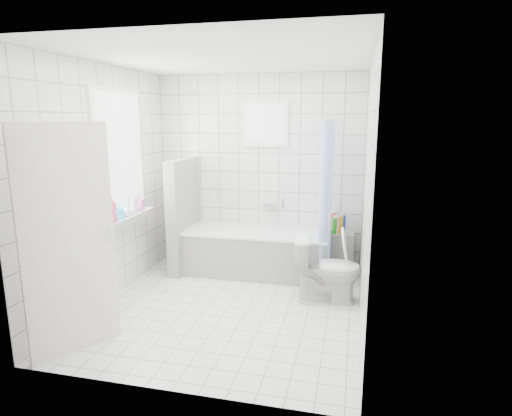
# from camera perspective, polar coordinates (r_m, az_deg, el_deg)

# --- Properties ---
(ground) EXTENTS (3.00, 3.00, 0.00)m
(ground) POSITION_cam_1_polar(r_m,az_deg,el_deg) (4.80, -3.75, -13.08)
(ground) COLOR white
(ground) RESTS_ON ground
(ceiling) EXTENTS (3.00, 3.00, 0.00)m
(ceiling) POSITION_cam_1_polar(r_m,az_deg,el_deg) (4.39, -4.23, 19.38)
(ceiling) COLOR white
(ceiling) RESTS_ON ground
(wall_back) EXTENTS (2.80, 0.02, 2.60)m
(wall_back) POSITION_cam_1_polar(r_m,az_deg,el_deg) (5.85, 0.34, 4.78)
(wall_back) COLOR white
(wall_back) RESTS_ON ground
(wall_front) EXTENTS (2.80, 0.02, 2.60)m
(wall_front) POSITION_cam_1_polar(r_m,az_deg,el_deg) (3.04, -12.27, -2.22)
(wall_front) COLOR white
(wall_front) RESTS_ON ground
(wall_left) EXTENTS (0.02, 3.00, 2.60)m
(wall_left) POSITION_cam_1_polar(r_m,az_deg,el_deg) (5.00, -19.52, 2.87)
(wall_left) COLOR white
(wall_left) RESTS_ON ground
(wall_right) EXTENTS (0.02, 3.00, 2.60)m
(wall_right) POSITION_cam_1_polar(r_m,az_deg,el_deg) (4.22, 14.51, 1.62)
(wall_right) COLOR white
(wall_right) RESTS_ON ground
(window_left) EXTENTS (0.01, 0.90, 1.40)m
(window_left) POSITION_cam_1_polar(r_m,az_deg,el_deg) (5.20, -17.55, 6.66)
(window_left) COLOR white
(window_left) RESTS_ON wall_left
(window_back) EXTENTS (0.50, 0.01, 0.50)m
(window_back) POSITION_cam_1_polar(r_m,az_deg,el_deg) (5.74, 1.24, 11.15)
(window_back) COLOR white
(window_back) RESTS_ON wall_back
(window_sill) EXTENTS (0.18, 1.02, 0.08)m
(window_sill) POSITION_cam_1_polar(r_m,az_deg,el_deg) (5.29, -16.63, -1.34)
(window_sill) COLOR white
(window_sill) RESTS_ON wall_left
(door) EXTENTS (0.44, 0.71, 2.00)m
(door) POSITION_cam_1_polar(r_m,az_deg,el_deg) (3.95, -23.67, -4.18)
(door) COLOR silver
(door) RESTS_ON ground
(bathtub) EXTENTS (1.88, 0.77, 0.58)m
(bathtub) POSITION_cam_1_polar(r_m,az_deg,el_deg) (5.69, 0.17, -5.84)
(bathtub) COLOR white
(bathtub) RESTS_ON ground
(partition_wall) EXTENTS (0.15, 0.85, 1.50)m
(partition_wall) POSITION_cam_1_polar(r_m,az_deg,el_deg) (5.83, -9.62, -0.91)
(partition_wall) COLOR white
(partition_wall) RESTS_ON ground
(tiled_ledge) EXTENTS (0.40, 0.24, 0.55)m
(tiled_ledge) POSITION_cam_1_polar(r_m,az_deg,el_deg) (5.81, 10.86, -5.84)
(tiled_ledge) COLOR white
(tiled_ledge) RESTS_ON ground
(toilet) EXTENTS (0.79, 0.52, 0.75)m
(toilet) POSITION_cam_1_polar(r_m,az_deg,el_deg) (4.87, 9.45, -8.04)
(toilet) COLOR white
(toilet) RESTS_ON ground
(curtain_rod) EXTENTS (0.02, 0.80, 0.02)m
(curtain_rod) POSITION_cam_1_polar(r_m,az_deg,el_deg) (5.27, 9.69, 11.46)
(curtain_rod) COLOR silver
(curtain_rod) RESTS_ON wall_back
(shower_curtain) EXTENTS (0.14, 0.48, 1.78)m
(shower_curtain) POSITION_cam_1_polar(r_m,az_deg,el_deg) (5.22, 9.25, 1.54)
(shower_curtain) COLOR #4E70E5
(shower_curtain) RESTS_ON curtain_rod
(tub_faucet) EXTENTS (0.18, 0.06, 0.06)m
(tub_faucet) POSITION_cam_1_polar(r_m,az_deg,el_deg) (5.85, 1.87, 0.31)
(tub_faucet) COLOR silver
(tub_faucet) RESTS_ON wall_back
(sill_bottles) EXTENTS (0.15, 0.77, 0.32)m
(sill_bottles) POSITION_cam_1_polar(r_m,az_deg,el_deg) (5.17, -17.18, 0.23)
(sill_bottles) COLOR #38D6FF
(sill_bottles) RESTS_ON window_sill
(ledge_bottles) EXTENTS (0.19, 0.17, 0.25)m
(ledge_bottles) POSITION_cam_1_polar(r_m,az_deg,el_deg) (5.69, 10.85, -2.16)
(ledge_bottles) COLOR red
(ledge_bottles) RESTS_ON tiled_ledge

